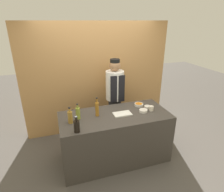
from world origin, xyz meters
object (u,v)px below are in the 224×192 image
at_px(bottle_vinegar, 70,117).
at_px(sauce_bowl_green, 147,107).
at_px(sauce_bowl_brown, 143,111).
at_px(bottle_soy, 77,126).
at_px(bottle_oil, 78,113).
at_px(bottle_amber, 97,109).
at_px(chef_center, 115,96).
at_px(sauce_bowl_orange, 139,104).
at_px(cup_cream, 151,108).
at_px(cutting_board, 122,114).

bearing_deg(bottle_vinegar, sauce_bowl_green, 4.20).
xyz_separation_m(sauce_bowl_brown, bottle_soy, (-1.20, -0.28, 0.07)).
height_order(bottle_oil, bottle_amber, bottle_amber).
distance_m(sauce_bowl_green, bottle_amber, 0.95).
xyz_separation_m(sauce_bowl_green, bottle_amber, (-0.94, -0.00, 0.10)).
height_order(sauce_bowl_brown, chef_center, chef_center).
xyz_separation_m(sauce_bowl_orange, bottle_amber, (-0.84, -0.15, 0.10)).
height_order(sauce_bowl_green, bottle_vinegar, bottle_vinegar).
bearing_deg(cup_cream, cutting_board, 177.16).
relative_size(sauce_bowl_orange, chef_center, 0.10).
relative_size(sauce_bowl_brown, bottle_vinegar, 0.54).
height_order(bottle_soy, cup_cream, bottle_soy).
height_order(cutting_board, bottle_vinegar, bottle_vinegar).
height_order(bottle_oil, bottle_vinegar, same).
bearing_deg(sauce_bowl_green, cup_cream, -82.11).
distance_m(bottle_oil, chef_center, 1.12).
height_order(cutting_board, cup_cream, cup_cream).
bearing_deg(sauce_bowl_orange, cup_cream, -65.15).
distance_m(sauce_bowl_orange, cup_cream, 0.29).
relative_size(sauce_bowl_orange, bottle_soy, 0.66).
height_order(sauce_bowl_orange, bottle_soy, bottle_soy).
bearing_deg(sauce_bowl_green, bottle_amber, -179.91).
height_order(sauce_bowl_orange, cup_cream, cup_cream).
height_order(bottle_amber, bottle_soy, bottle_amber).
bearing_deg(cup_cream, chef_center, 116.93).
bearing_deg(sauce_bowl_brown, bottle_amber, 171.99).
distance_m(cutting_board, bottle_oil, 0.75).
height_order(bottle_amber, chef_center, chef_center).
height_order(bottle_oil, bottle_soy, bottle_oil).
bearing_deg(bottle_oil, cutting_board, -6.31).
relative_size(bottle_amber, chef_center, 0.19).
xyz_separation_m(sauce_bowl_brown, chef_center, (-0.26, 0.81, -0.01)).
bearing_deg(chef_center, sauce_bowl_green, -60.34).
bearing_deg(bottle_oil, cup_cream, -4.85).
distance_m(sauce_bowl_brown, bottle_soy, 1.23).
bearing_deg(cutting_board, sauce_bowl_green, 9.64).
relative_size(sauce_bowl_orange, bottle_amber, 0.49).
relative_size(sauce_bowl_brown, chef_center, 0.08).
bearing_deg(bottle_amber, cutting_board, -11.80).
xyz_separation_m(sauce_bowl_brown, bottle_amber, (-0.80, 0.11, 0.11)).
relative_size(bottle_soy, chef_center, 0.15).
height_order(sauce_bowl_green, bottle_oil, bottle_oil).
bearing_deg(cutting_board, bottle_amber, 168.20).
relative_size(sauce_bowl_brown, cup_cream, 1.60).
bearing_deg(chef_center, sauce_bowl_brown, -72.46).
xyz_separation_m(sauce_bowl_brown, sauce_bowl_orange, (0.04, 0.26, 0.00)).
height_order(sauce_bowl_brown, cutting_board, sauce_bowl_brown).
bearing_deg(cutting_board, sauce_bowl_orange, 29.14).
xyz_separation_m(cutting_board, cup_cream, (0.54, -0.03, 0.04)).
height_order(sauce_bowl_green, sauce_bowl_orange, same).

